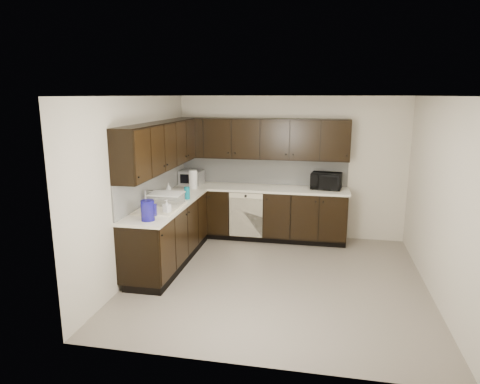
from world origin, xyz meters
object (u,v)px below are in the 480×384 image
sink (160,213)px  toaster_oven (191,177)px  microwave (326,181)px  blue_pitcher (148,210)px  storage_bin (167,199)px

sink → toaster_oven: bearing=92.3°
sink → microwave: microwave is taller
blue_pitcher → storage_bin: bearing=77.3°
sink → blue_pitcher: (0.07, -0.58, 0.19)m
microwave → blue_pitcher: 3.25m
blue_pitcher → sink: bearing=81.1°
toaster_oven → storage_bin: (0.10, -1.52, -0.04)m
sink → microwave: (2.31, 1.77, 0.20)m
microwave → sink: bearing=-135.0°
sink → storage_bin: sink is taller
storage_bin → sink: bearing=-98.8°
sink → storage_bin: 0.24m
microwave → storage_bin: 2.78m
storage_bin → blue_pitcher: size_ratio=1.72×
sink → storage_bin: size_ratio=1.81×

